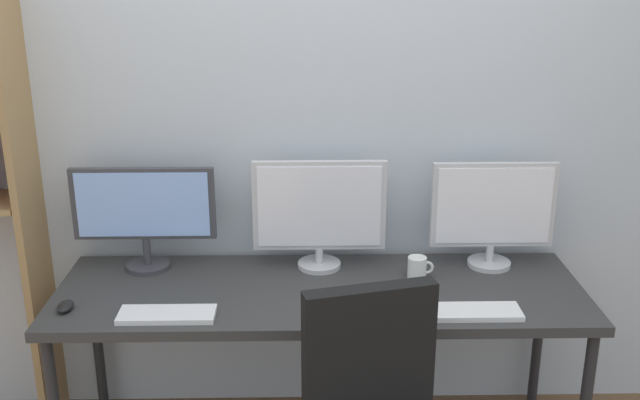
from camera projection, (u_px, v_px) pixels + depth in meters
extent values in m
cube|color=silver|center=(318.00, 125.00, 3.14)|extent=(4.47, 0.10, 2.60)
cube|color=#333333|center=(320.00, 293.00, 2.93)|extent=(2.07, 0.68, 0.04)
cylinder|color=#262628|center=(98.00, 342.00, 3.30)|extent=(0.04, 0.04, 0.70)
cylinder|color=#262628|center=(538.00, 337.00, 3.34)|extent=(0.04, 0.04, 0.70)
cube|color=#9E7A4C|center=(31.00, 223.00, 3.05)|extent=(0.03, 0.28, 1.87)
cube|color=black|center=(369.00, 354.00, 2.43)|extent=(0.44, 0.17, 0.48)
cylinder|color=#38383D|center=(148.00, 266.00, 3.10)|extent=(0.18, 0.18, 0.02)
cylinder|color=#38383D|center=(147.00, 251.00, 3.08)|extent=(0.03, 0.03, 0.11)
cube|color=#38383D|center=(143.00, 204.00, 3.02)|extent=(0.58, 0.03, 0.30)
cube|color=#8CB2F2|center=(143.00, 205.00, 3.00)|extent=(0.53, 0.01, 0.27)
cylinder|color=silver|center=(319.00, 264.00, 3.12)|extent=(0.18, 0.18, 0.02)
cylinder|color=silver|center=(319.00, 255.00, 3.10)|extent=(0.03, 0.03, 0.06)
cube|color=silver|center=(319.00, 205.00, 3.04)|extent=(0.55, 0.03, 0.38)
cube|color=white|center=(319.00, 207.00, 3.02)|extent=(0.50, 0.01, 0.34)
cylinder|color=silver|center=(489.00, 263.00, 3.13)|extent=(0.18, 0.18, 0.02)
cylinder|color=silver|center=(490.00, 253.00, 3.11)|extent=(0.03, 0.03, 0.07)
cube|color=silver|center=(493.00, 205.00, 3.05)|extent=(0.51, 0.03, 0.36)
cube|color=white|center=(494.00, 206.00, 3.03)|extent=(0.47, 0.01, 0.32)
cube|color=silver|center=(167.00, 315.00, 2.69)|extent=(0.35, 0.13, 0.02)
cube|color=silver|center=(475.00, 312.00, 2.71)|extent=(0.34, 0.13, 0.02)
ellipsoid|color=black|center=(65.00, 306.00, 2.74)|extent=(0.06, 0.10, 0.03)
cylinder|color=white|center=(417.00, 268.00, 3.00)|extent=(0.08, 0.08, 0.09)
torus|color=white|center=(427.00, 267.00, 3.00)|extent=(0.06, 0.01, 0.06)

